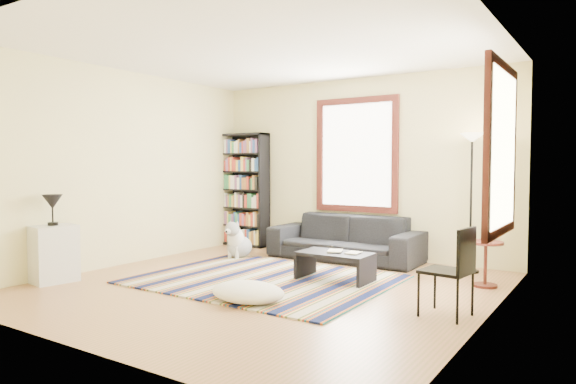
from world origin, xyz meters
The scene contains 21 objects.
floor centered at (0.00, 0.00, -0.05)m, with size 5.00×5.00×0.10m, color #A56D4B.
ceiling centered at (0.00, 0.00, 2.85)m, with size 5.00×5.00×0.10m, color white.
wall_back centered at (0.00, 2.55, 1.40)m, with size 5.00×0.10×2.80m, color #CFC38C.
wall_front centered at (0.00, -2.55, 1.40)m, with size 5.00×0.10×2.80m, color #CFC38C.
wall_left centered at (-2.55, 0.00, 1.40)m, with size 0.10×5.00×2.80m, color #CFC38C.
wall_right centered at (2.55, 0.00, 1.40)m, with size 0.10×5.00×2.80m, color #CFC38C.
window_back centered at (0.00, 2.47, 1.60)m, with size 1.20×0.06×1.60m, color white.
window_right centered at (2.47, 0.80, 1.60)m, with size 0.06×1.20×1.60m, color white.
rug centered at (-0.19, 0.26, 0.01)m, with size 3.01×2.41×0.02m, color #0B1339.
sofa centered at (0.02, 2.05, 0.34)m, with size 0.90×2.30×0.67m, color black.
bookshelf centered at (-2.11, 2.32, 1.00)m, with size 0.90×0.30×2.00m, color black.
coffee_table centered at (0.58, 0.68, 0.18)m, with size 0.90×0.50×0.36m, color black.
book_a centered at (0.48, 0.68, 0.37)m, with size 0.24×0.18×0.02m, color beige.
book_b centered at (0.73, 0.73, 0.37)m, with size 0.21×0.15×0.02m, color beige.
floor_cushion centered at (0.26, -0.67, 0.10)m, with size 0.83×0.62×0.21m, color beige.
floor_lamp centered at (1.84, 2.15, 0.93)m, with size 0.30×0.30×1.86m, color black, non-canonical shape.
side_table centered at (2.20, 1.40, 0.27)m, with size 0.40×0.40×0.54m, color #421610.
folding_chair centered at (2.15, -0.05, 0.43)m, with size 0.42×0.40×0.86m, color black.
white_cabinet centered at (-2.30, -1.25, 0.35)m, with size 0.38×0.50×0.70m, color silver.
table_lamp centered at (-2.30, -1.25, 0.89)m, with size 0.24×0.24×0.38m, color black, non-canonical shape.
dog centered at (-1.42, 1.30, 0.29)m, with size 0.41×0.57×0.57m, color #ACACAC, non-canonical shape.
Camera 1 is at (3.53, -4.90, 1.44)m, focal length 32.00 mm.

